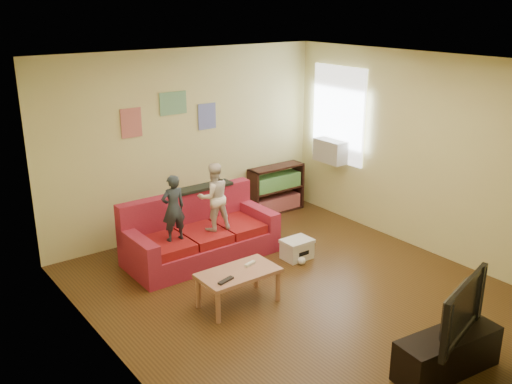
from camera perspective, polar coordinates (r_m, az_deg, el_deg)
room_shell at (r=6.43m, az=4.25°, el=0.70°), size 4.52×5.02×2.72m
sofa at (r=7.75m, az=-5.75°, el=-4.43°), size 2.01×0.93×0.89m
child_a at (r=7.21m, az=-8.27°, el=-1.60°), size 0.33×0.22×0.86m
child_b at (r=7.48m, az=-4.25°, el=-0.48°), size 0.49×0.41×0.91m
coffee_table at (r=6.54m, az=-1.77°, el=-8.39°), size 0.92×0.50×0.41m
remote at (r=6.29m, az=-3.04°, el=-8.83°), size 0.22×0.11×0.02m
game_controller at (r=6.64m, az=-0.60°, el=-7.19°), size 0.16×0.08×0.03m
bookshelf at (r=9.34m, az=2.00°, el=0.05°), size 0.97×0.29×0.78m
window at (r=9.00m, az=8.24°, el=7.67°), size 0.04×1.08×1.48m
ac_unit at (r=9.04m, az=7.53°, el=4.10°), size 0.28×0.55×0.35m
artwork_left at (r=7.93m, az=-12.37°, el=6.77°), size 0.30×0.01×0.40m
artwork_center at (r=8.17m, az=-8.29°, el=8.78°), size 0.42×0.01×0.32m
artwork_right at (r=8.49m, az=-4.92°, el=7.55°), size 0.30×0.01×0.38m
file_box at (r=7.74m, az=4.11°, el=-5.68°), size 0.40×0.30×0.27m
tv_stand at (r=5.80m, az=18.57°, el=-15.03°), size 1.11×0.48×0.40m
television at (r=5.55m, az=19.09°, el=-10.82°), size 0.99×0.39×0.57m
tissue at (r=7.61m, az=4.58°, el=-6.88°), size 0.13×0.13×0.11m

